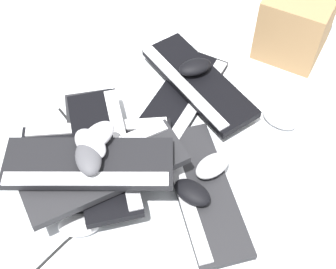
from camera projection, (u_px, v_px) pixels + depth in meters
ground_plane at (175, 151)px, 1.40m from camera, size 3.20×3.20×0.00m
keyboard_0 at (180, 100)px, 1.51m from camera, size 0.46×0.22×0.03m
keyboard_1 at (96, 148)px, 1.39m from camera, size 0.46×0.34×0.03m
keyboard_2 at (202, 191)px, 1.30m from camera, size 0.45×0.36×0.03m
keyboard_3 at (97, 144)px, 1.36m from camera, size 0.31×0.46×0.03m
keyboard_4 at (104, 152)px, 1.31m from camera, size 0.45×0.36×0.03m
keyboard_5 at (104, 170)px, 1.24m from camera, size 0.42×0.42×0.03m
keyboard_6 at (88, 164)px, 1.21m from camera, size 0.28×0.46×0.03m
keyboard_7 at (196, 82)px, 1.51m from camera, size 0.39×0.44×0.03m
mouse_0 at (97, 136)px, 1.22m from camera, size 0.13×0.10×0.04m
mouse_1 at (79, 225)px, 1.23m from camera, size 0.10×0.13×0.04m
mouse_2 at (280, 119)px, 1.45m from camera, size 0.10×0.13×0.04m
mouse_3 at (192, 192)px, 1.26m from camera, size 0.10×0.13×0.04m
mouse_4 at (195, 67)px, 1.50m from camera, size 0.12×0.13×0.04m
mouse_5 at (88, 157)px, 1.18m from camera, size 0.13×0.11×0.04m
mouse_6 at (90, 144)px, 1.21m from camera, size 0.12×0.13×0.04m
mouse_7 at (212, 166)px, 1.31m from camera, size 0.13×0.12×0.04m
cable_0 at (81, 184)px, 1.33m from camera, size 0.55×0.27×0.01m
cardboard_box at (296, 23)px, 1.58m from camera, size 0.26×0.25×0.23m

